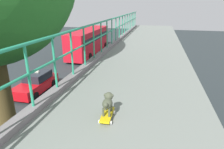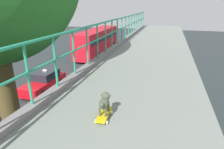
# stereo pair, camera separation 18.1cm
# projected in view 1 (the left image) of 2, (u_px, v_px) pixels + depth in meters

# --- Properties ---
(car_blue_fifth) EXTENTS (1.79, 4.16, 1.32)m
(car_blue_fifth) POSITION_uv_depth(u_px,v_px,m) (51.00, 114.00, 11.75)
(car_blue_fifth) COLOR navy
(car_blue_fifth) RESTS_ON ground
(car_red_taxi_sixth) EXTENTS (1.80, 4.46, 1.71)m
(car_red_taxi_sixth) POSITION_uv_depth(u_px,v_px,m) (36.00, 83.00, 16.05)
(car_red_taxi_sixth) COLOR red
(car_red_taxi_sixth) RESTS_ON ground
(car_grey_seventh) EXTENTS (1.91, 3.93, 1.37)m
(car_grey_seventh) POSITION_uv_depth(u_px,v_px,m) (92.00, 74.00, 18.43)
(car_grey_seventh) COLOR slate
(car_grey_seventh) RESTS_ON ground
(city_bus) EXTENTS (2.61, 11.93, 3.50)m
(city_bus) POSITION_uv_depth(u_px,v_px,m) (89.00, 40.00, 28.03)
(city_bus) COLOR red
(city_bus) RESTS_ON ground
(toy_skateboard) EXTENTS (0.22, 0.48, 0.08)m
(toy_skateboard) POSITION_uv_depth(u_px,v_px,m) (107.00, 115.00, 3.02)
(toy_skateboard) COLOR gold
(toy_skateboard) RESTS_ON overpass_deck
(small_dog) EXTENTS (0.17, 0.35, 0.31)m
(small_dog) POSITION_uv_depth(u_px,v_px,m) (108.00, 101.00, 2.99)
(small_dog) COLOR #454A38
(small_dog) RESTS_ON toy_skateboard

